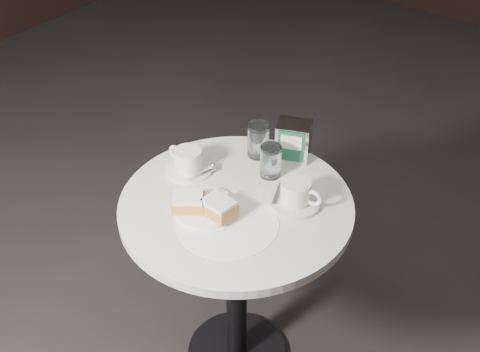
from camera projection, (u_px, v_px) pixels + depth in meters
The scene contains 8 objects.
cafe_table at pixel (236, 250), 1.91m from camera, with size 0.70×0.70×0.74m.
sugar_spill at pixel (228, 223), 1.71m from camera, with size 0.29×0.29×0.00m, color white.
beignet_plate at pixel (204, 206), 1.73m from camera, with size 0.23×0.23×0.06m.
coffee_cup_left at pixel (188, 162), 1.89m from camera, with size 0.16×0.16×0.08m.
coffee_cup_right at pixel (296, 195), 1.76m from camera, with size 0.17×0.17×0.08m.
water_glass_left at pixel (258, 140), 1.94m from camera, with size 0.09×0.09×0.12m.
water_glass_right at pixel (271, 161), 1.86m from camera, with size 0.08×0.08×0.11m.
napkin_dispenser at pixel (293, 140), 1.93m from camera, with size 0.13×0.12×0.13m.
Camera 1 is at (0.81, -1.10, 1.90)m, focal length 45.00 mm.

